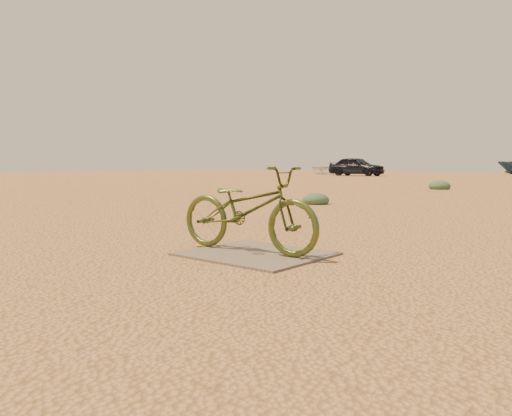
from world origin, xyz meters
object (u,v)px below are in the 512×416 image
Objects in this scene: plywood_board at (256,254)px; car at (356,166)px; bicycle at (248,209)px; boat_near_left at (325,168)px.

plywood_board is 35.55m from car.
bicycle is 0.38× the size of car.
car is at bearing 22.01° from bicycle.
plywood_board is at bearing -83.24° from boat_near_left.
boat_near_left is (-6.05, 5.02, -0.17)m from car.
boat_near_left is (-21.94, 36.75, 0.12)m from bicycle.
car is (-15.89, 31.72, 0.29)m from bicycle.
bicycle is 0.30× the size of boat_near_left.
bicycle is 42.80m from boat_near_left.
car is 0.79× the size of boat_near_left.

